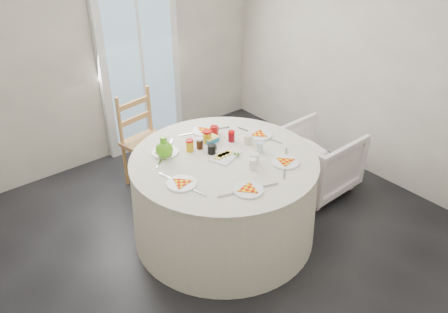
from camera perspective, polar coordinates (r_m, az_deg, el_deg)
floor at (r=4.03m, az=-0.40°, el=-10.58°), size 4.00×4.00×0.00m
wall_back at (r=4.94m, az=-15.62°, el=13.70°), size 4.00×0.02×2.60m
wall_right at (r=4.75m, az=19.17°, el=12.47°), size 0.02×4.00×2.60m
glass_door at (r=5.14m, az=-10.91°, el=11.97°), size 1.00×0.08×2.10m
table at (r=3.87m, az=0.00°, el=-5.41°), size 1.63×1.63×0.83m
wooden_chair at (r=4.56m, az=-9.75°, el=1.58°), size 0.52×0.51×1.02m
armchair at (r=4.56m, az=12.10°, el=0.20°), size 0.69×0.73×0.74m
place_settings at (r=3.65m, az=0.00°, el=-0.40°), size 1.57×1.57×0.02m
jar_cluster at (r=3.80m, az=-1.82°, el=1.79°), size 0.49×0.37×0.13m
butter_tub at (r=3.88m, az=-1.70°, el=1.87°), size 0.14×0.10×0.05m
green_pitcher at (r=3.64m, az=-7.81°, el=1.04°), size 0.18×0.18×0.19m
cheese_platter at (r=3.66m, az=0.14°, el=-0.27°), size 0.30×0.25×0.03m
mugs_glasses at (r=3.71m, az=1.71°, el=0.89°), size 0.61×0.61×0.10m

